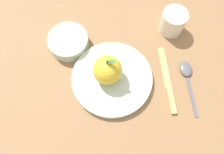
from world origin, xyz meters
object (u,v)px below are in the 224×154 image
apple (107,70)px  dinner_plate (112,78)px  spoon (187,74)px  side_bowl (68,41)px  cup (173,21)px  knife (168,85)px

apple → dinner_plate: bearing=-21.2°
spoon → dinner_plate: bearing=-177.6°
apple → side_bowl: apple is taller
apple → side_bowl: 0.16m
dinner_plate → side_bowl: size_ratio=1.92×
cup → knife: cup is taller
side_bowl → spoon: side_bowl is taller
spoon → apple: bearing=-178.9°
side_bowl → knife: 0.31m
knife → apple: bearing=171.4°
dinner_plate → cup: size_ratio=3.07×
dinner_plate → spoon: bearing=2.4°
knife → spoon: (0.06, 0.03, 0.00)m
dinner_plate → apple: size_ratio=2.38×
apple → knife: bearing=-8.6°
apple → knife: 0.18m
cup → side_bowl: bearing=-170.6°
side_bowl → spoon: 0.35m
side_bowl → knife: bearing=-25.7°
cup → spoon: cup is taller
dinner_plate → apple: apple is taller
side_bowl → cup: (0.31, 0.05, 0.02)m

